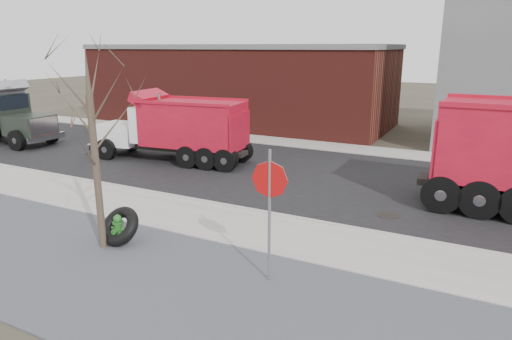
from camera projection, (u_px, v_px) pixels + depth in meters
The scene contains 12 objects.
ground at pixel (256, 235), 12.85m from camera, with size 120.00×120.00×0.00m, color #383328.
gravel_verge at pixel (182, 292), 9.84m from camera, with size 60.00×5.00×0.03m, color slate.
sidewalk at pixel (260, 231), 13.05m from camera, with size 60.00×2.50×0.06m, color #9E9B93.
curb at pixel (279, 215), 14.16m from camera, with size 60.00×0.15×0.11m, color #9E9B93.
road at pixel (328, 179), 18.25m from camera, with size 60.00×9.40×0.02m, color black.
far_sidewalk at pixel (364, 150), 23.14m from camera, with size 60.00×2.00×0.06m, color #9E9B93.
building_brick at pixel (240, 84), 31.15m from camera, with size 20.20×8.20×5.30m.
bare_tree at pixel (92, 124), 11.16m from camera, with size 3.20×3.20×5.20m.
fire_hydrant at pixel (118, 230), 12.20m from camera, with size 0.46×0.45×0.82m.
truck_tire at pixel (120, 226), 12.16m from camera, with size 1.18×1.03×1.05m.
stop_sign at pixel (270, 194), 9.81m from camera, with size 0.83×0.10×3.04m.
dump_truck_red_b at pixel (176, 127), 20.62m from camera, with size 7.56×2.92×3.17m.
Camera 1 is at (5.44, -10.60, 5.14)m, focal length 32.00 mm.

